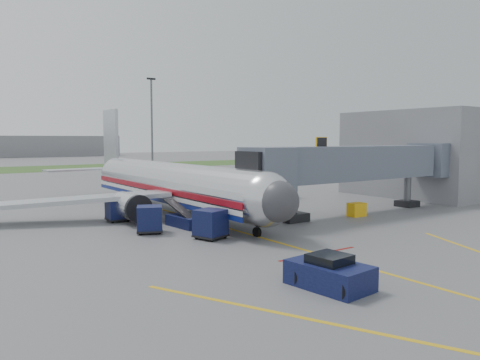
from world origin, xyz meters
TOP-DOWN VIEW (x-y plane):
  - ground at (0.00, 0.00)m, footprint 400.00×400.00m
  - grass_strip at (0.00, 90.00)m, footprint 300.00×25.00m
  - apron_markings at (0.00, -7.40)m, footprint 21.52×50.00m
  - airliner at (0.00, 15.25)m, footprint 32.10×35.67m
  - jet_bridge at (12.86, 5.00)m, footprint 25.30×4.00m
  - terminal at (30.00, 10.00)m, footprint 10.00×16.00m
  - light_mast_right at (25.00, 75.00)m, footprint 2.00×0.44m
  - pushback_tug at (-4.00, -8.82)m, footprint 2.63×3.90m
  - baggage_cart_a at (-5.59, 7.39)m, footprint 2.39×2.39m
  - baggage_cart_b at (-5.76, 13.37)m, footprint 1.82×1.82m
  - baggage_cart_c at (-3.00, 3.24)m, footprint 2.33×2.33m
  - belt_loader at (-2.50, 8.05)m, footprint 1.61×4.13m
  - ground_power_cart at (12.24, 3.83)m, footprint 1.53×1.06m

SIDE VIEW (x-z plane):
  - ground at x=0.00m, z-range 0.00..0.00m
  - apron_markings at x=0.00m, z-range 0.00..0.01m
  - grass_strip at x=0.00m, z-range 0.00..0.01m
  - belt_loader at x=-2.50m, z-range -0.50..1.48m
  - ground_power_cart at x=12.24m, z-range -0.01..1.18m
  - pushback_tug at x=-4.00m, z-range -0.13..1.41m
  - baggage_cart_b at x=-5.76m, z-range 0.02..1.89m
  - baggage_cart_a at x=-5.59m, z-range 0.02..1.96m
  - baggage_cart_c at x=-3.00m, z-range 0.02..2.00m
  - airliner at x=0.00m, z-range -2.48..7.77m
  - jet_bridge at x=12.86m, z-range 1.02..7.92m
  - terminal at x=30.00m, z-range 0.00..10.00m
  - light_mast_right at x=25.00m, z-range 0.58..20.98m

